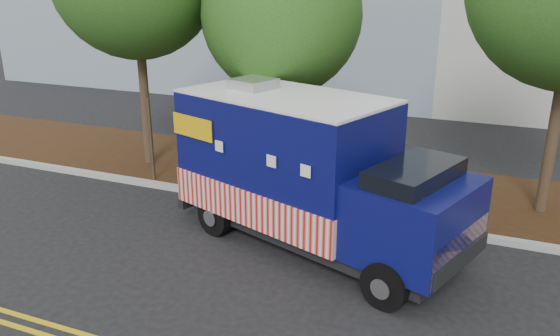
% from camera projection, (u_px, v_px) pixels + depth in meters
% --- Properties ---
extents(ground, '(120.00, 120.00, 0.00)m').
position_uv_depth(ground, '(264.00, 232.00, 12.08)').
color(ground, black).
rests_on(ground, ground).
extents(curb, '(120.00, 0.18, 0.15)m').
position_uv_depth(curb, '(288.00, 206.00, 13.28)').
color(curb, '#9E9E99').
rests_on(curb, ground).
extents(mulch_strip, '(120.00, 4.00, 0.15)m').
position_uv_depth(mulch_strip, '(316.00, 178.00, 15.11)').
color(mulch_strip, black).
rests_on(mulch_strip, ground).
extents(tree_b, '(4.07, 4.07, 6.46)m').
position_uv_depth(tree_b, '(282.00, 16.00, 13.77)').
color(tree_b, '#38281C').
rests_on(tree_b, ground).
extents(sign_post, '(0.06, 0.06, 2.40)m').
position_uv_depth(sign_post, '(151.00, 142.00, 14.49)').
color(sign_post, '#473828').
rests_on(sign_post, ground).
extents(food_truck, '(6.66, 4.19, 3.31)m').
position_uv_depth(food_truck, '(306.00, 175.00, 11.20)').
color(food_truck, black).
rests_on(food_truck, ground).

